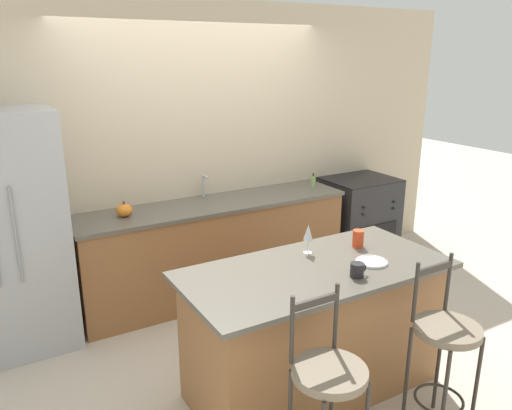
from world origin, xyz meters
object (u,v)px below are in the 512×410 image
at_px(refrigerator, 3,235).
at_px(bar_stool_far, 444,345).
at_px(soap_bottle, 313,181).
at_px(tumbler_cup, 358,238).
at_px(wine_glass, 308,233).
at_px(oven_range, 358,219).
at_px(coffee_mug, 357,270).
at_px(dinner_plate, 372,262).
at_px(bar_stool_near, 328,390).
at_px(pumpkin_decoration, 124,210).

distance_m(refrigerator, bar_stool_far, 3.16).
bearing_deg(soap_bottle, bar_stool_far, -107.72).
xyz_separation_m(tumbler_cup, soap_bottle, (0.70, 1.49, 0.01)).
bearing_deg(tumbler_cup, wine_glass, 168.06).
distance_m(oven_range, wine_glass, 2.28).
xyz_separation_m(bar_stool_far, coffee_mug, (-0.29, 0.46, 0.37)).
height_order(dinner_plate, tumbler_cup, tumbler_cup).
xyz_separation_m(oven_range, dinner_plate, (-1.44, -1.75, 0.45)).
height_order(refrigerator, bar_stool_far, refrigerator).
distance_m(bar_stool_far, tumbler_cup, 0.93).
relative_size(oven_range, wine_glass, 4.52).
height_order(tumbler_cup, soap_bottle, soap_bottle).
height_order(oven_range, bar_stool_far, bar_stool_far).
distance_m(refrigerator, oven_range, 3.54).
bearing_deg(oven_range, refrigerator, -179.66).
bearing_deg(bar_stool_near, refrigerator, 119.35).
bearing_deg(tumbler_cup, dinner_plate, -113.43).
relative_size(wine_glass, soap_bottle, 1.41).
xyz_separation_m(oven_range, bar_stool_near, (-2.22, -2.31, 0.12)).
relative_size(wine_glass, coffee_mug, 1.77).
xyz_separation_m(dinner_plate, coffee_mug, (-0.22, -0.11, 0.04)).
xyz_separation_m(bar_stool_far, wine_glass, (-0.33, 0.93, 0.47)).
xyz_separation_m(refrigerator, dinner_plate, (2.07, -1.73, -0.01)).
relative_size(bar_stool_far, pumpkin_decoration, 7.98).
height_order(wine_glass, coffee_mug, wine_glass).
height_order(refrigerator, tumbler_cup, refrigerator).
distance_m(refrigerator, soap_bottle, 2.88).
distance_m(coffee_mug, soap_bottle, 2.14).
distance_m(bar_stool_near, soap_bottle, 2.84).
distance_m(bar_stool_near, coffee_mug, 0.80).
height_order(dinner_plate, soap_bottle, soap_bottle).
bearing_deg(wine_glass, refrigerator, 142.61).
bearing_deg(oven_range, coffee_mug, -131.80).
relative_size(bar_stool_far, wine_glass, 5.30).
height_order(bar_stool_near, coffee_mug, bar_stool_near).
bearing_deg(bar_stool_near, soap_bottle, 55.46).
height_order(wine_glass, pumpkin_decoration, wine_glass).
bearing_deg(refrigerator, wine_glass, -37.39).
bearing_deg(dinner_plate, bar_stool_far, -83.18).
xyz_separation_m(coffee_mug, pumpkin_decoration, (-0.91, 1.88, 0.02)).
bearing_deg(coffee_mug, refrigerator, 135.05).
distance_m(dinner_plate, coffee_mug, 0.25).
distance_m(dinner_plate, tumbler_cup, 0.30).
xyz_separation_m(oven_range, pumpkin_decoration, (-2.58, 0.01, 0.50)).
relative_size(refrigerator, dinner_plate, 8.82).
bearing_deg(soap_bottle, bar_stool_near, -124.54).
distance_m(bar_stool_near, pumpkin_decoration, 2.38).
bearing_deg(bar_stool_near, pumpkin_decoration, 98.74).
bearing_deg(dinner_plate, tumbler_cup, 66.57).
relative_size(pumpkin_decoration, soap_bottle, 0.94).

